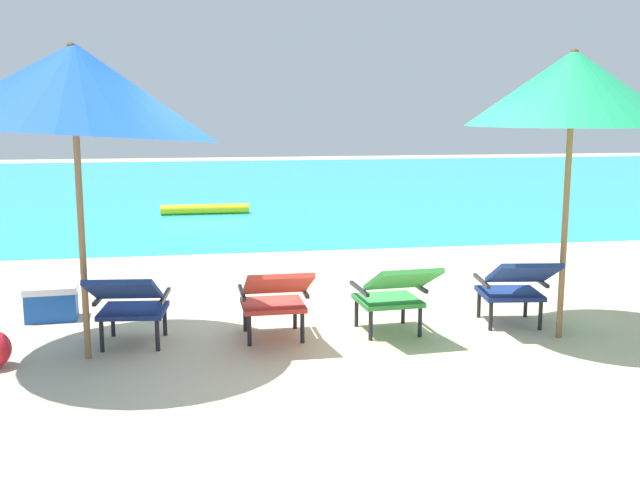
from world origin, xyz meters
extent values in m
plane|color=#CCB78E|center=(0.00, 4.00, 0.00)|extent=(40.00, 40.00, 0.00)
cube|color=#28B2B7|center=(0.00, 13.00, 0.00)|extent=(40.00, 18.00, 0.01)
cylinder|color=yellow|center=(-0.89, 7.87, 0.10)|extent=(1.60, 0.18, 0.18)
cube|color=navy|center=(-1.63, 0.19, 0.28)|extent=(0.57, 0.55, 0.04)
cube|color=navy|center=(-1.67, -0.17, 0.55)|extent=(0.57, 0.57, 0.27)
cylinder|color=black|center=(-1.83, 0.43, 0.13)|extent=(0.04, 0.04, 0.26)
cylinder|color=black|center=(-1.39, 0.38, 0.13)|extent=(0.04, 0.04, 0.26)
cylinder|color=black|center=(-1.88, 0.01, 0.13)|extent=(0.04, 0.04, 0.26)
cylinder|color=black|center=(-1.44, -0.04, 0.13)|extent=(0.04, 0.04, 0.26)
cube|color=black|center=(-1.89, 0.22, 0.40)|extent=(0.09, 0.50, 0.03)
cube|color=black|center=(-1.37, 0.16, 0.40)|extent=(0.09, 0.50, 0.03)
cube|color=red|center=(-0.48, 0.18, 0.28)|extent=(0.52, 0.50, 0.04)
cube|color=red|center=(-0.48, -0.19, 0.55)|extent=(0.52, 0.52, 0.27)
cylinder|color=black|center=(-0.70, 0.39, 0.13)|extent=(0.04, 0.04, 0.26)
cylinder|color=black|center=(-0.26, 0.39, 0.13)|extent=(0.04, 0.04, 0.26)
cylinder|color=black|center=(-0.70, -0.03, 0.13)|extent=(0.04, 0.04, 0.26)
cylinder|color=black|center=(-0.26, -0.03, 0.13)|extent=(0.04, 0.04, 0.26)
cube|color=black|center=(-0.74, 0.18, 0.40)|extent=(0.03, 0.50, 0.03)
cube|color=black|center=(-0.22, 0.18, 0.40)|extent=(0.03, 0.50, 0.03)
cube|color=#338E3D|center=(0.52, 0.16, 0.28)|extent=(0.55, 0.53, 0.04)
cube|color=#338E3D|center=(0.54, -0.20, 0.55)|extent=(0.55, 0.55, 0.27)
cylinder|color=black|center=(0.29, 0.36, 0.13)|extent=(0.04, 0.04, 0.26)
cylinder|color=black|center=(0.72, 0.39, 0.13)|extent=(0.04, 0.04, 0.26)
cylinder|color=black|center=(0.31, -0.06, 0.13)|extent=(0.04, 0.04, 0.26)
cylinder|color=black|center=(0.75, -0.03, 0.13)|extent=(0.04, 0.04, 0.26)
cube|color=black|center=(0.26, 0.15, 0.40)|extent=(0.06, 0.50, 0.03)
cube|color=black|center=(0.78, 0.18, 0.40)|extent=(0.06, 0.50, 0.03)
cube|color=navy|center=(1.66, 0.22, 0.28)|extent=(0.58, 0.56, 0.04)
cube|color=navy|center=(1.62, -0.15, 0.55)|extent=(0.58, 0.58, 0.27)
cylinder|color=black|center=(1.47, 0.45, 0.13)|extent=(0.04, 0.04, 0.26)
cylinder|color=black|center=(1.91, 0.40, 0.13)|extent=(0.04, 0.04, 0.26)
cylinder|color=black|center=(1.42, 0.04, 0.13)|extent=(0.04, 0.04, 0.26)
cylinder|color=black|center=(1.85, -0.02, 0.13)|extent=(0.04, 0.04, 0.26)
cube|color=black|center=(1.41, 0.25, 0.40)|extent=(0.10, 0.50, 0.03)
cube|color=black|center=(1.92, 0.18, 0.40)|extent=(0.10, 0.50, 0.03)
cylinder|color=olive|center=(-1.97, -0.14, 0.88)|extent=(0.05, 0.05, 1.76)
cone|color=blue|center=(-1.97, -0.14, 2.06)|extent=(3.04, 3.03, 0.82)
sphere|color=#4C3823|center=(-1.97, -0.14, 2.36)|extent=(0.07, 0.07, 0.07)
cylinder|color=olive|center=(1.92, -0.25, 0.91)|extent=(0.05, 0.05, 1.81)
cone|color=#1E9E60|center=(1.92, -0.25, 2.09)|extent=(1.93, 1.93, 0.61)
sphere|color=#4C3823|center=(1.92, -0.25, 2.36)|extent=(0.07, 0.07, 0.07)
cube|color=#194CA5|center=(-2.43, 1.06, 0.13)|extent=(0.47, 0.33, 0.26)
cube|color=white|center=(-2.43, 1.06, 0.29)|extent=(0.49, 0.35, 0.06)
camera|label=1|loc=(-1.14, -6.00, 1.93)|focal=42.38mm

